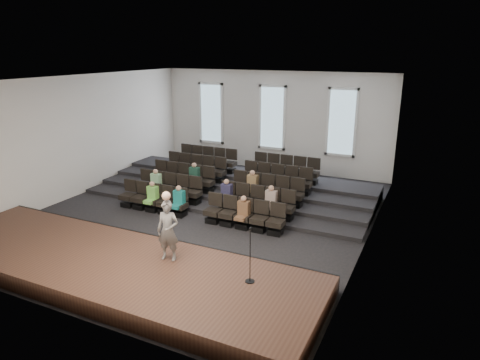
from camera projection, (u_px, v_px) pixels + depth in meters
ground at (204, 214)px, 16.27m from camera, size 14.00×14.00×0.00m
ceiling at (201, 79)px, 14.80m from camera, size 12.00×14.00×0.02m
wall_back at (273, 121)px, 21.60m from camera, size 12.00×0.04×5.00m
wall_front at (43, 214)px, 9.47m from camera, size 12.00×0.04×5.00m
wall_left at (79, 136)px, 18.00m from camera, size 0.04×14.00×5.00m
wall_right at (373, 169)px, 13.07m from camera, size 0.04×14.00×5.00m
stage at (111, 267)px, 11.79m from camera, size 11.80×3.60×0.50m
stage_lip at (150, 242)px, 13.32m from camera, size 11.80×0.06×0.52m
risers at (240, 186)px, 18.95m from camera, size 11.80×4.80×0.60m
seating_rows at (223, 185)px, 17.40m from camera, size 6.80×4.70×1.67m
windows at (272, 118)px, 21.48m from camera, size 8.44×0.10×3.24m
audience at (208, 191)px, 16.31m from camera, size 5.45×2.64×1.10m
speaker at (168, 231)px, 11.46m from camera, size 0.68×0.51×1.68m
mic_stand at (250, 266)px, 10.44m from camera, size 0.24×0.24×1.45m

